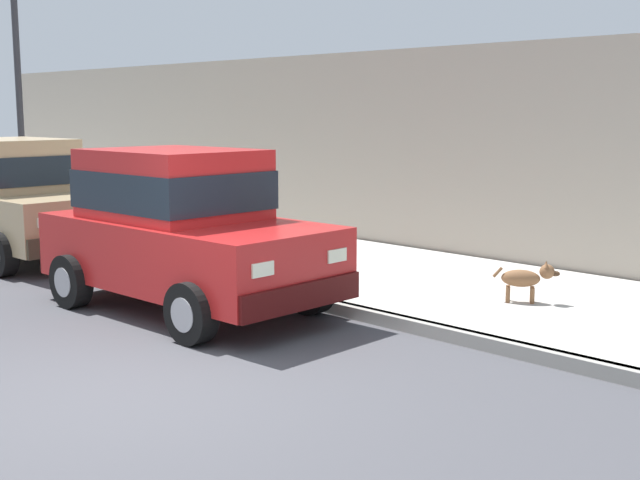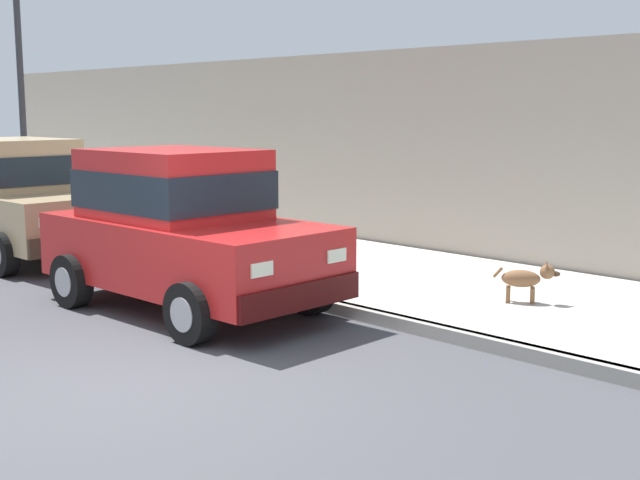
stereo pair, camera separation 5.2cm
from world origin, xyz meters
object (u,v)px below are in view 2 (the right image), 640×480
car_tan_hatchback (17,197)px  street_lamp (21,78)px  car_red_hatchback (182,227)px  dog_brown (527,278)px

car_tan_hatchback → street_lamp: size_ratio=0.87×
street_lamp → car_red_hatchback: bearing=-101.6°
car_red_hatchback → street_lamp: 7.57m
car_red_hatchback → dog_brown: (2.65, -2.97, -0.55)m
street_lamp → dog_brown: bearing=-83.4°
car_red_hatchback → car_tan_hatchback: same height
car_tan_hatchback → dog_brown: 8.07m
dog_brown → car_red_hatchback: bearing=131.8°
car_tan_hatchback → street_lamp: bearing=61.9°
car_red_hatchback → car_tan_hatchback: (0.14, 4.68, 0.00)m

